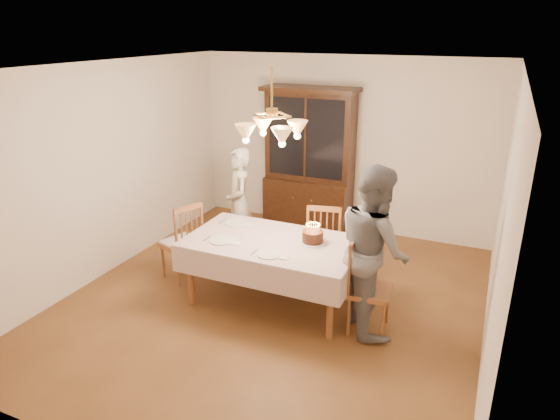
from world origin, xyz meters
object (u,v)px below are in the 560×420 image
at_px(china_hutch, 309,163).
at_px(chair_far_side, 325,244).
at_px(dining_table, 273,247).
at_px(birthday_cake, 313,237).
at_px(elderly_woman, 239,203).

height_order(china_hutch, chair_far_side, china_hutch).
relative_size(china_hutch, chair_far_side, 2.16).
xyz_separation_m(dining_table, chair_far_side, (0.33, 0.82, -0.24)).
distance_m(china_hutch, birthday_cake, 2.30).
bearing_deg(elderly_woman, dining_table, 6.36).
distance_m(dining_table, china_hutch, 2.32).
distance_m(chair_far_side, elderly_woman, 1.32).
bearing_deg(birthday_cake, chair_far_side, 97.40).
bearing_deg(china_hutch, chair_far_side, -62.04).
distance_m(dining_table, birthday_cake, 0.46).
height_order(china_hutch, elderly_woman, china_hutch).
bearing_deg(elderly_woman, birthday_cake, 20.46).
distance_m(china_hutch, chair_far_side, 1.74).
xyz_separation_m(dining_table, elderly_woman, (-0.94, 0.97, 0.06)).
bearing_deg(china_hutch, birthday_cake, -68.15).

